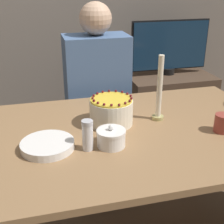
% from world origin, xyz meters
% --- Properties ---
extents(dining_table, '(1.56, 0.92, 0.75)m').
position_xyz_m(dining_table, '(0.00, 0.00, 0.64)').
color(dining_table, '#936D47').
rests_on(dining_table, ground_plane).
extents(cake, '(0.21, 0.21, 0.14)m').
position_xyz_m(cake, '(0.00, 0.09, 0.81)').
color(cake, '#EFE5CC').
rests_on(cake, dining_table).
extents(sugar_bowl, '(0.12, 0.12, 0.10)m').
position_xyz_m(sugar_bowl, '(-0.05, -0.11, 0.79)').
color(sugar_bowl, white).
rests_on(sugar_bowl, dining_table).
extents(sugar_shaker, '(0.05, 0.05, 0.13)m').
position_xyz_m(sugar_shaker, '(-0.15, -0.12, 0.81)').
color(sugar_shaker, white).
rests_on(sugar_shaker, dining_table).
extents(plate_stack, '(0.22, 0.22, 0.03)m').
position_xyz_m(plate_stack, '(-0.31, -0.07, 0.76)').
color(plate_stack, white).
rests_on(plate_stack, dining_table).
extents(candle, '(0.06, 0.06, 0.32)m').
position_xyz_m(candle, '(0.24, 0.09, 0.88)').
color(candle, tan).
rests_on(candle, dining_table).
extents(cup, '(0.08, 0.08, 0.08)m').
position_xyz_m(cup, '(0.47, -0.11, 0.79)').
color(cup, '#993D33').
rests_on(cup, dining_table).
extents(person_man_blue_shirt, '(0.40, 0.34, 1.27)m').
position_xyz_m(person_man_blue_shirt, '(0.05, 0.66, 0.55)').
color(person_man_blue_shirt, '#595960').
rests_on(person_man_blue_shirt, ground_plane).
extents(side_cabinet, '(0.70, 0.51, 0.65)m').
position_xyz_m(side_cabinet, '(0.75, 1.10, 0.32)').
color(side_cabinet, '#4C3828').
rests_on(side_cabinet, ground_plane).
extents(tv_monitor, '(0.65, 0.10, 0.44)m').
position_xyz_m(tv_monitor, '(0.75, 1.11, 0.87)').
color(tv_monitor, black).
rests_on(tv_monitor, side_cabinet).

